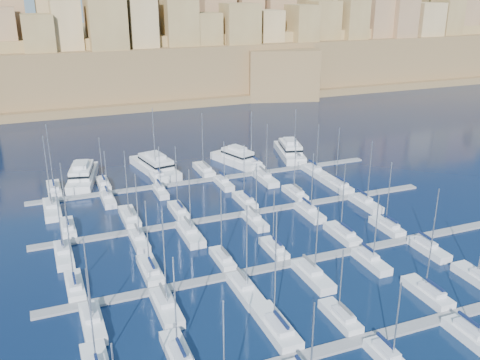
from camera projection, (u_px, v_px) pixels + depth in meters
name	position (u px, v px, depth m)	size (l,w,h in m)	color
ground	(266.00, 234.00, 100.35)	(600.00, 600.00, 0.00)	black
pontoon_near	(373.00, 337.00, 70.63)	(84.00, 2.00, 0.40)	slate
pontoon_mid_near	(296.00, 262.00, 89.82)	(84.00, 2.00, 0.40)	slate
pontoon_mid_far	(246.00, 213.00, 109.00)	(84.00, 2.00, 0.40)	slate
pontoon_far	(211.00, 179.00, 128.18)	(84.00, 2.00, 0.40)	slate
sailboat_1	(179.00, 355.00, 66.49)	(2.76, 9.19, 14.42)	silver
sailboat_2	(276.00, 327.00, 71.88)	(3.18, 10.59, 17.78)	silver
sailboat_3	(340.00, 317.00, 74.13)	(2.45, 8.17, 11.24)	silver
sailboat_4	(428.00, 293.00, 79.91)	(2.73, 9.11, 13.07)	silver
sailboat_5	(480.00, 279.00, 83.70)	(2.86, 9.54, 13.77)	silver
sailboat_9	(389.00, 359.00, 65.71)	(2.46, 8.18, 12.15)	silver
sailboat_10	(475.00, 338.00, 69.61)	(2.87, 9.56, 12.91)	silver
sailboat_12	(75.00, 286.00, 81.74)	(2.53, 8.45, 13.99)	silver
sailboat_13	(150.00, 270.00, 86.21)	(2.78, 9.26, 12.90)	silver
sailboat_14	(223.00, 259.00, 89.79)	(2.31, 7.69, 13.36)	silver
sailboat_15	(274.00, 249.00, 93.26)	(2.38, 7.94, 11.80)	silver
sailboat_16	(342.00, 234.00, 98.75)	(2.75, 9.18, 14.48)	silver
sailboat_17	(387.00, 227.00, 101.82)	(2.53, 8.42, 13.76)	silver
sailboat_18	(92.00, 322.00, 72.85)	(2.82, 9.40, 13.96)	silver
sailboat_19	(166.00, 307.00, 76.29)	(2.92, 9.73, 16.27)	silver
sailboat_20	(245.00, 290.00, 80.69)	(2.84, 9.46, 15.12)	silver
sailboat_21	(313.00, 276.00, 84.62)	(2.92, 9.72, 13.04)	silver
sailboat_22	(371.00, 261.00, 89.13)	(2.54, 8.46, 12.95)	silver
sailboat_23	(429.00, 249.00, 93.22)	(2.59, 8.64, 12.49)	silver
sailboat_24	(68.00, 228.00, 101.26)	(2.55, 8.51, 13.86)	silver
sailboat_25	(130.00, 217.00, 105.95)	(2.94, 9.82, 14.60)	silver
sailboat_26	(179.00, 211.00, 108.91)	(2.60, 8.67, 14.55)	silver
sailboat_27	(245.00, 201.00, 114.06)	(2.62, 8.72, 13.26)	silver
sailboat_28	(295.00, 193.00, 118.06)	(2.50, 8.35, 13.50)	silver
sailboat_29	(337.00, 185.00, 122.68)	(2.99, 9.95, 14.59)	silver
sailboat_30	(64.00, 254.00, 91.30)	(2.85, 9.50, 13.92)	silver
sailboat_31	(139.00, 240.00, 96.35)	(2.51, 8.37, 13.88)	silver
sailboat_32	(190.00, 234.00, 98.86)	(3.03, 10.10, 13.81)	silver
sailboat_33	(255.00, 221.00, 104.38)	(2.47, 8.25, 12.88)	silver
sailboat_34	(309.00, 212.00, 108.23)	(2.68, 8.93, 13.68)	silver
sailboat_35	(365.00, 203.00, 112.72)	(2.78, 9.26, 14.85)	silver
sailboat_36	(54.00, 189.00, 120.51)	(2.86, 9.54, 15.89)	silver
sailboat_37	(103.00, 184.00, 123.83)	(2.52, 8.41, 12.04)	silver
sailboat_38	(157.00, 175.00, 129.33)	(3.24, 10.80, 17.44)	silver
sailboat_39	(204.00, 170.00, 133.12)	(2.98, 9.92, 15.31)	silver
sailboat_40	(252.00, 164.00, 137.73)	(3.01, 10.02, 14.53)	silver
sailboat_41	(295.00, 159.00, 141.26)	(2.53, 8.43, 14.36)	silver
sailboat_42	(52.00, 209.00, 109.72)	(3.23, 10.75, 16.80)	silver
sailboat_43	(108.00, 199.00, 114.85)	(2.47, 8.23, 12.00)	silver
sailboat_44	(160.00, 191.00, 119.27)	(2.22, 7.38, 11.54)	silver
sailboat_45	(224.00, 183.00, 124.15)	(2.45, 8.15, 11.17)	silver
sailboat_46	(265.00, 179.00, 127.07)	(2.91, 9.69, 14.49)	silver
sailboat_47	(315.00, 172.00, 131.78)	(2.92, 9.72, 13.16)	silver
motor_yacht_a	(82.00, 175.00, 126.57)	(9.53, 18.99, 5.25)	silver
motor_yacht_b	(155.00, 165.00, 133.24)	(9.22, 20.10, 5.25)	silver
motor_yacht_c	(236.00, 158.00, 139.00)	(9.44, 16.22, 5.25)	silver
motor_yacht_d	(290.00, 150.00, 145.51)	(9.48, 18.49, 5.25)	silver
fortified_city	(118.00, 57.00, 230.61)	(460.00, 108.95, 59.52)	brown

